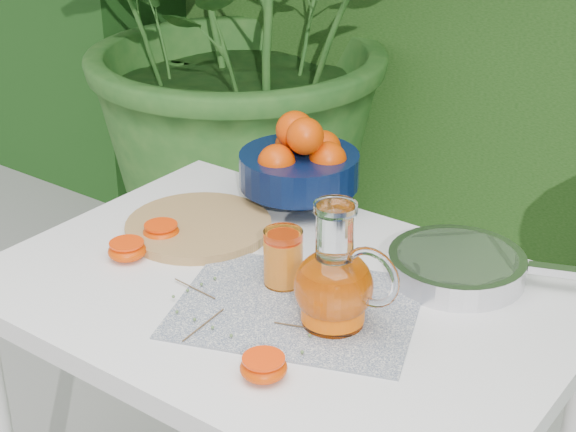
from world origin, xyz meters
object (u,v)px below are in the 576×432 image
Objects in this scene: fruit_bowl at (301,162)px; juice_pitcher at (335,283)px; saute_pan at (459,265)px; cutting_board at (199,227)px; white_table at (281,327)px.

fruit_bowl is 0.47m from juice_pitcher.
saute_pan is (0.41, -0.09, -0.06)m from fruit_bowl.
fruit_bowl reaches higher than cutting_board.
cutting_board is 0.65× the size of saute_pan.
white_table is 0.39m from fruit_bowl.
cutting_board reaches higher than white_table.
juice_pitcher is at bearing -47.78° from fruit_bowl.
cutting_board is at bearing 163.07° from juice_pitcher.
white_table is 2.27× the size of saute_pan.
saute_pan is at bearing 15.40° from cutting_board.
fruit_bowl is (-0.18, 0.31, 0.17)m from white_table.
juice_pitcher is at bearing -17.11° from white_table.
cutting_board is 0.42m from juice_pitcher.
white_table is at bearing -59.80° from fruit_bowl.
fruit_bowl is 1.42× the size of juice_pitcher.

